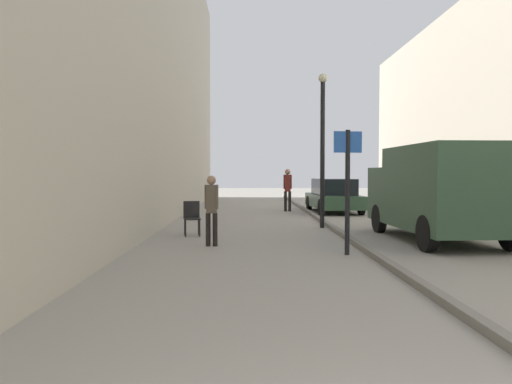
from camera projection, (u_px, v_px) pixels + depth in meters
The scene contains 10 objects.
ground_plane at pixel (282, 233), 13.71m from camera, with size 80.00×80.00×0.00m, color gray.
building_facade_left at pixel (96, 9), 13.37m from camera, with size 3.18×40.00×12.54m, color #BCB29E.
kerb_strip at pixel (337, 231), 13.73m from camera, with size 0.16×40.00×0.12m, color slate.
pedestrian_main_foreground at pixel (212, 205), 11.19m from camera, with size 0.33×0.21×1.65m.
pedestrian_mid_block at pixel (288, 187), 21.33m from camera, with size 0.37×0.24×1.87m.
delivery_van at pixel (438, 190), 12.07m from camera, with size 2.24×5.03×2.37m.
parked_car at pixel (334, 196), 20.92m from camera, with size 2.00×4.28×1.45m.
street_sign_post at pixel (348, 181), 9.98m from camera, with size 0.60×0.11×2.60m.
lamp_post at pixel (323, 140), 14.83m from camera, with size 0.28×0.28×4.76m.
cafe_chair_near_window at pixel (192, 216), 13.06m from camera, with size 0.52×0.52×0.94m.
Camera 1 is at (-0.97, -1.64, 1.72)m, focal length 33.77 mm.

